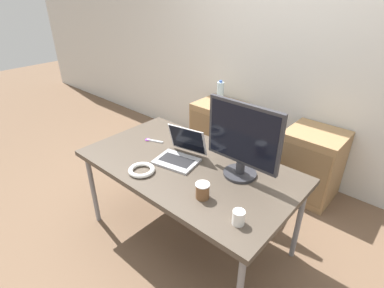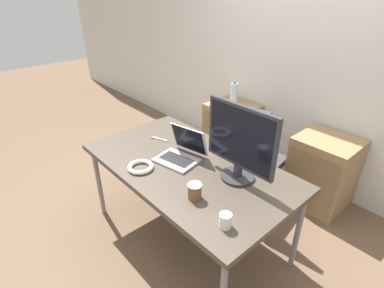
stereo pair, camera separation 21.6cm
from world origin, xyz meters
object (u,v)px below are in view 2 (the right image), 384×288
Objects in this scene: water_bottle at (234,94)px; laptop_center at (181,153)px; monitor at (240,143)px; cable_coil at (141,167)px; coffee_cup_white at (225,221)px; cabinet_right at (322,172)px; office_chair at (250,167)px; coffee_cup_brown at (195,191)px; cabinet_left at (231,132)px.

laptop_center is at bearing -66.04° from water_bottle.
monitor is 0.73m from cable_coil.
coffee_cup_white is at bearing -50.20° from water_bottle.
cabinet_right is 7.98× the size of coffee_cup_white.
coffee_cup_white is 0.80m from cable_coil.
coffee_cup_white is (0.26, -0.41, -0.22)m from monitor.
office_chair is 1.09m from coffee_cup_brown.
cable_coil is at bearing -141.24° from monitor.
cabinet_left is 2.61× the size of water_bottle.
cabinet_left and cabinet_right have the same top height.
coffee_cup_white is (1.25, -1.50, 0.42)m from cabinet_left.
cabinet_right is 2.61× the size of water_bottle.
office_chair is 0.81m from cabinet_left.
cabinet_right is 1.71m from cable_coil.
water_bottle is at bearing 129.80° from coffee_cup_white.
water_bottle reaches higher than coffee_cup_brown.
office_chair reaches higher than coffee_cup_brown.
laptop_center is at bearing -164.12° from monitor.
coffee_cup_brown is (-0.17, -1.46, 0.43)m from cabinet_right.
coffee_cup_white is at bearing -57.50° from monitor.
cable_coil is at bearing -106.19° from laptop_center.
laptop_center is at bearing 73.81° from cable_coil.
laptop_center is 0.65× the size of monitor.
coffee_cup_white is at bearing -59.52° from office_chair.
laptop_center is 4.04× the size of coffee_cup_white.
cable_coil is (-0.09, -0.30, -0.03)m from laptop_center.
monitor is 0.53m from coffee_cup_white.
coffee_cup_white is at bearing -50.16° from cabinet_left.
cabinet_left is 1.98× the size of laptop_center.
cabinet_right is 1.28× the size of monitor.
cabinet_left is at bearing 129.84° from coffee_cup_white.
laptop_center is (0.54, -1.22, -0.04)m from water_bottle.
laptop_center is at bearing 158.36° from coffee_cup_white.
cabinet_right is 1.53m from coffee_cup_brown.
laptop_center reaches higher than cable_coil.
cabinet_left is 2.00m from coffee_cup_white.
water_bottle is at bearing 143.48° from office_chair.
cable_coil is at bearing -113.74° from cabinet_right.
office_chair is at bearing -36.40° from cabinet_left.
monitor reaches higher than cabinet_right.
laptop_center is 1.86× the size of cable_coil.
monitor is (-0.13, -1.09, 0.64)m from cabinet_right.
cable_coil reaches higher than cabinet_right.
cabinet_right is at bearing -0.11° from water_bottle.
laptop_center reaches higher than cabinet_left.
cabinet_left is at bearing 132.25° from monitor.
water_bottle is 1.74m from coffee_cup_brown.
coffee_cup_brown is at bearing 7.48° from cable_coil.
cabinet_left is 0.47m from water_bottle.
cabinet_right is 1.22m from water_bottle.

